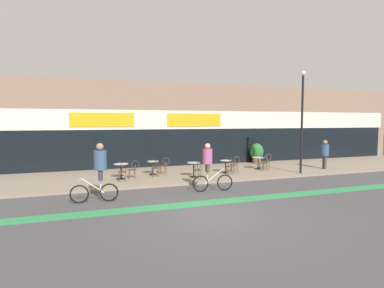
{
  "coord_description": "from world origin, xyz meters",
  "views": [
    {
      "loc": [
        -3.71,
        -8.74,
        3.02
      ],
      "look_at": [
        1.55,
        6.52,
        1.8
      ],
      "focal_mm": 28.0,
      "sensor_mm": 36.0,
      "label": 1
    }
  ],
  "objects_px": {
    "bistro_table_1": "(153,165)",
    "cafe_chair_4_near": "(264,162)",
    "cafe_chair_1_side": "(164,165)",
    "pedestrian_near_end": "(325,152)",
    "cafe_chair_0_near": "(122,171)",
    "bistro_table_4": "(258,161)",
    "planter_pot": "(257,153)",
    "cafe_chair_0_side": "(134,168)",
    "bistro_table_2": "(194,167)",
    "cafe_chair_4_side": "(267,160)",
    "cyclist_1": "(99,167)",
    "cyclist_0": "(209,165)",
    "bistro_table_3": "(226,164)",
    "cafe_chair_1_near": "(156,167)",
    "cafe_chair_3_near": "(230,165)",
    "lamp_post": "(302,115)",
    "cafe_chair_3_side": "(235,163)",
    "cafe_chair_2_near": "(198,169)",
    "bistro_table_0": "(121,168)"
  },
  "relations": [
    {
      "from": "bistro_table_2",
      "to": "bistro_table_3",
      "type": "relative_size",
      "value": 1.08
    },
    {
      "from": "bistro_table_0",
      "to": "cafe_chair_2_near",
      "type": "distance_m",
      "value": 3.88
    },
    {
      "from": "bistro_table_3",
      "to": "cafe_chair_0_side",
      "type": "bearing_deg",
      "value": 179.79
    },
    {
      "from": "cafe_chair_1_side",
      "to": "cyclist_0",
      "type": "relative_size",
      "value": 0.43
    },
    {
      "from": "bistro_table_3",
      "to": "cafe_chair_0_side",
      "type": "height_order",
      "value": "cafe_chair_0_side"
    },
    {
      "from": "cafe_chair_3_near",
      "to": "pedestrian_near_end",
      "type": "relative_size",
      "value": 0.51
    },
    {
      "from": "bistro_table_1",
      "to": "cafe_chair_0_side",
      "type": "distance_m",
      "value": 1.34
    },
    {
      "from": "cafe_chair_2_near",
      "to": "pedestrian_near_end",
      "type": "distance_m",
      "value": 8.5
    },
    {
      "from": "cafe_chair_1_side",
      "to": "pedestrian_near_end",
      "type": "height_order",
      "value": "pedestrian_near_end"
    },
    {
      "from": "bistro_table_1",
      "to": "cafe_chair_4_near",
      "type": "distance_m",
      "value": 6.51
    },
    {
      "from": "bistro_table_4",
      "to": "cafe_chair_0_side",
      "type": "xyz_separation_m",
      "value": [
        -7.6,
        -0.48,
        -0.0
      ]
    },
    {
      "from": "cafe_chair_0_side",
      "to": "pedestrian_near_end",
      "type": "height_order",
      "value": "pedestrian_near_end"
    },
    {
      "from": "cafe_chair_0_side",
      "to": "planter_pot",
      "type": "height_order",
      "value": "planter_pot"
    },
    {
      "from": "bistro_table_4",
      "to": "cafe_chair_2_near",
      "type": "bearing_deg",
      "value": -158.57
    },
    {
      "from": "cafe_chair_1_side",
      "to": "cafe_chair_3_near",
      "type": "xyz_separation_m",
      "value": [
        3.39,
        -1.32,
        0.0
      ]
    },
    {
      "from": "cafe_chair_1_near",
      "to": "lamp_post",
      "type": "xyz_separation_m",
      "value": [
        7.89,
        -1.67,
        2.71
      ]
    },
    {
      "from": "cafe_chair_3_near",
      "to": "cafe_chair_4_near",
      "type": "distance_m",
      "value": 2.5
    },
    {
      "from": "planter_pot",
      "to": "cyclist_0",
      "type": "relative_size",
      "value": 0.65
    },
    {
      "from": "bistro_table_2",
      "to": "cafe_chair_3_near",
      "type": "bearing_deg",
      "value": 1.1
    },
    {
      "from": "bistro_table_4",
      "to": "cafe_chair_0_near",
      "type": "xyz_separation_m",
      "value": [
        -8.24,
        -1.1,
        -0.0
      ]
    },
    {
      "from": "cafe_chair_3_side",
      "to": "lamp_post",
      "type": "distance_m",
      "value": 4.52
    },
    {
      "from": "cafe_chair_0_near",
      "to": "cafe_chair_2_near",
      "type": "relative_size",
      "value": 1.0
    },
    {
      "from": "cafe_chair_0_near",
      "to": "bistro_table_4",
      "type": "bearing_deg",
      "value": -76.47
    },
    {
      "from": "pedestrian_near_end",
      "to": "bistro_table_4",
      "type": "bearing_deg",
      "value": 176.99
    },
    {
      "from": "cafe_chair_4_near",
      "to": "planter_pot",
      "type": "xyz_separation_m",
      "value": [
        1.36,
        3.09,
        0.2
      ]
    },
    {
      "from": "cyclist_1",
      "to": "cyclist_0",
      "type": "bearing_deg",
      "value": -173.1
    },
    {
      "from": "pedestrian_near_end",
      "to": "cafe_chair_1_near",
      "type": "bearing_deg",
      "value": -169.79
    },
    {
      "from": "bistro_table_0",
      "to": "cafe_chair_2_near",
      "type": "height_order",
      "value": "cafe_chair_2_near"
    },
    {
      "from": "cafe_chair_4_side",
      "to": "bistro_table_2",
      "type": "bearing_deg",
      "value": 17.95
    },
    {
      "from": "bistro_table_4",
      "to": "bistro_table_2",
      "type": "bearing_deg",
      "value": -165.67
    },
    {
      "from": "cafe_chair_0_side",
      "to": "cafe_chair_3_side",
      "type": "height_order",
      "value": "same"
    },
    {
      "from": "cafe_chair_2_near",
      "to": "pedestrian_near_end",
      "type": "height_order",
      "value": "pedestrian_near_end"
    },
    {
      "from": "cafe_chair_1_near",
      "to": "cafe_chair_3_near",
      "type": "height_order",
      "value": "same"
    },
    {
      "from": "cafe_chair_3_near",
      "to": "cafe_chair_3_side",
      "type": "height_order",
      "value": "same"
    },
    {
      "from": "bistro_table_2",
      "to": "bistro_table_4",
      "type": "height_order",
      "value": "bistro_table_2"
    },
    {
      "from": "cafe_chair_0_side",
      "to": "lamp_post",
      "type": "relative_size",
      "value": 0.16
    },
    {
      "from": "cyclist_1",
      "to": "cafe_chair_2_near",
      "type": "bearing_deg",
      "value": -149.36
    },
    {
      "from": "pedestrian_near_end",
      "to": "cafe_chair_4_side",
      "type": "bearing_deg",
      "value": 173.98
    },
    {
      "from": "cafe_chair_0_near",
      "to": "planter_pot",
      "type": "height_order",
      "value": "planter_pot"
    },
    {
      "from": "bistro_table_1",
      "to": "cafe_chair_3_side",
      "type": "distance_m",
      "value": 4.7
    },
    {
      "from": "bistro_table_3",
      "to": "cafe_chair_3_side",
      "type": "bearing_deg",
      "value": 0.44
    },
    {
      "from": "cafe_chair_1_side",
      "to": "lamp_post",
      "type": "height_order",
      "value": "lamp_post"
    },
    {
      "from": "cafe_chair_1_near",
      "to": "planter_pot",
      "type": "distance_m",
      "value": 8.34
    },
    {
      "from": "cafe_chair_2_near",
      "to": "cafe_chair_4_side",
      "type": "distance_m",
      "value": 5.5
    },
    {
      "from": "cyclist_0",
      "to": "cafe_chair_2_near",
      "type": "bearing_deg",
      "value": 88.07
    },
    {
      "from": "bistro_table_1",
      "to": "pedestrian_near_end",
      "type": "relative_size",
      "value": 0.42
    },
    {
      "from": "cafe_chair_1_side",
      "to": "cafe_chair_3_near",
      "type": "bearing_deg",
      "value": 162.38
    },
    {
      "from": "cyclist_0",
      "to": "planter_pot",
      "type": "bearing_deg",
      "value": 51.64
    },
    {
      "from": "cafe_chair_0_side",
      "to": "cafe_chair_1_near",
      "type": "distance_m",
      "value": 1.15
    },
    {
      "from": "cyclist_1",
      "to": "bistro_table_2",
      "type": "bearing_deg",
      "value": -143.71
    }
  ]
}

